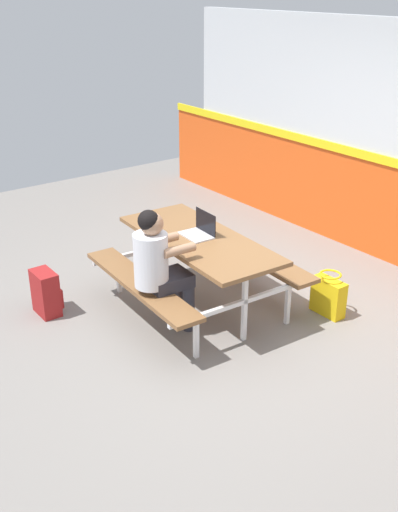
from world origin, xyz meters
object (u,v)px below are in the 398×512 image
Objects in this scene: student_nearer at (159,263)px; tote_bag_bright at (328,296)px; picnic_table_main at (199,254)px; laptop_silver at (200,231)px; backpack_dark at (46,293)px.

student_nearer is 2.81× the size of tote_bag_bright.
laptop_silver is (-0.04, 0.04, 0.21)m from picnic_table_main.
student_nearer is 0.65m from laptop_silver.
laptop_silver is 1.58m from backpack_dark.
picnic_table_main is at bearing -42.42° from laptop_silver.
tote_bag_bright is (0.89, 0.87, -0.59)m from laptop_silver.
backpack_dark is at bearing -145.05° from student_nearer.
student_nearer is 1.27m from backpack_dark.
laptop_silver is 0.76× the size of backpack_dark.
picnic_table_main is 0.61m from student_nearer.
laptop_silver is 0.77× the size of tote_bag_bright.
laptop_silver is at bearing 137.58° from picnic_table_main.
picnic_table_main is 4.18× the size of backpack_dark.
student_nearer is at bearing 34.95° from backpack_dark.
picnic_table_main is at bearing 57.71° from backpack_dark.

